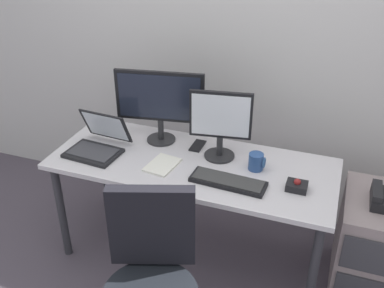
% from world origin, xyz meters
% --- Properties ---
extents(ground_plane, '(8.00, 8.00, 0.00)m').
position_xyz_m(ground_plane, '(0.00, 0.00, 0.00)').
color(ground_plane, '#4A424D').
extents(back_wall, '(6.00, 0.10, 2.80)m').
position_xyz_m(back_wall, '(0.00, 0.68, 1.40)').
color(back_wall, beige).
rests_on(back_wall, ground).
extents(desk, '(1.65, 0.66, 0.71)m').
position_xyz_m(desk, '(0.00, 0.00, 0.63)').
color(desk, silver).
rests_on(desk, ground).
extents(file_cabinet, '(0.42, 0.53, 0.61)m').
position_xyz_m(file_cabinet, '(1.08, 0.10, 0.31)').
color(file_cabinet, gray).
rests_on(file_cabinet, ground).
extents(monitor_main, '(0.54, 0.18, 0.46)m').
position_xyz_m(monitor_main, '(-0.27, 0.18, 0.98)').
color(monitor_main, '#262628').
rests_on(monitor_main, desk).
extents(monitor_side, '(0.36, 0.18, 0.41)m').
position_xyz_m(monitor_side, '(0.13, 0.11, 0.94)').
color(monitor_side, '#262628').
rests_on(monitor_side, desk).
extents(keyboard, '(0.42, 0.16, 0.03)m').
position_xyz_m(keyboard, '(0.26, -0.14, 0.72)').
color(keyboard, black).
rests_on(keyboard, desk).
extents(laptop, '(0.33, 0.33, 0.22)m').
position_xyz_m(laptop, '(-0.58, -0.06, 0.76)').
color(laptop, black).
rests_on(laptop, desk).
extents(trackball_mouse, '(0.11, 0.09, 0.07)m').
position_xyz_m(trackball_mouse, '(0.61, -0.07, 0.73)').
color(trackball_mouse, black).
rests_on(trackball_mouse, desk).
extents(coffee_mug, '(0.09, 0.08, 0.10)m').
position_xyz_m(coffee_mug, '(0.37, 0.05, 0.75)').
color(coffee_mug, '#2B4C89').
rests_on(coffee_mug, desk).
extents(paper_notepad, '(0.17, 0.23, 0.01)m').
position_xyz_m(paper_notepad, '(-0.15, -0.10, 0.71)').
color(paper_notepad, white).
rests_on(paper_notepad, desk).
extents(cell_phone, '(0.07, 0.14, 0.01)m').
position_xyz_m(cell_phone, '(-0.03, 0.18, 0.71)').
color(cell_phone, black).
rests_on(cell_phone, desk).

